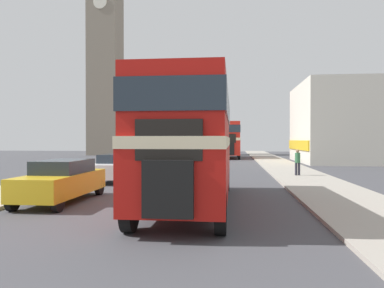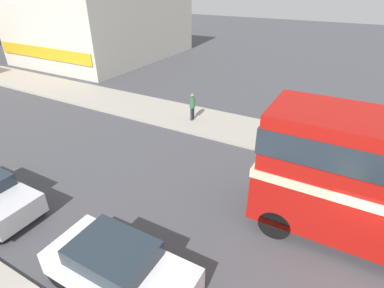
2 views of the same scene
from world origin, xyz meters
TOP-DOWN VIEW (x-y plane):
  - ground_plane at (0.00, 0.00)m, footprint 120.00×120.00m
  - sidewalk_right at (6.75, 0.00)m, footprint 3.50×120.00m
  - car_parked_mid at (-3.85, 5.72)m, footprint 1.75×4.06m
  - pedestrian_walking at (6.51, 9.29)m, footprint 0.32×0.32m
  - shop_building_block at (17.03, 25.44)m, footprint 15.54×11.91m

SIDE VIEW (x-z plane):
  - ground_plane at x=0.00m, z-range 0.00..0.00m
  - sidewalk_right at x=6.75m, z-range 0.00..0.12m
  - car_parked_mid at x=-3.85m, z-range 0.02..1.53m
  - pedestrian_walking at x=6.51m, z-range 0.22..1.81m
  - shop_building_block at x=17.03m, z-range 0.00..8.01m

